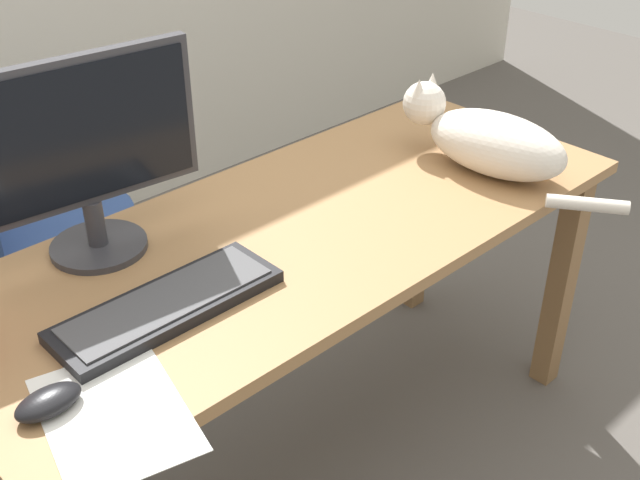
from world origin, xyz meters
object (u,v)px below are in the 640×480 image
(keyboard, at_px, (168,305))
(office_chair, at_px, (43,258))
(computer_mouse, at_px, (48,402))
(monitor, at_px, (83,151))
(cat, at_px, (488,140))

(keyboard, bearing_deg, office_chair, 82.87)
(keyboard, relative_size, computer_mouse, 4.00)
(monitor, xyz_separation_m, computer_mouse, (-0.30, -0.37, -0.21))
(office_chair, xyz_separation_m, monitor, (-0.09, -0.56, 0.55))
(cat, bearing_deg, monitor, 159.73)
(monitor, bearing_deg, keyboard, -93.38)
(office_chair, relative_size, monitor, 1.90)
(monitor, bearing_deg, cat, -20.27)
(computer_mouse, bearing_deg, monitor, 50.68)
(office_chair, bearing_deg, keyboard, -97.13)
(keyboard, distance_m, computer_mouse, 0.30)
(cat, height_order, computer_mouse, cat)
(monitor, relative_size, keyboard, 1.09)
(office_chair, xyz_separation_m, cat, (0.80, -0.89, 0.41))
(keyboard, relative_size, cat, 0.72)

